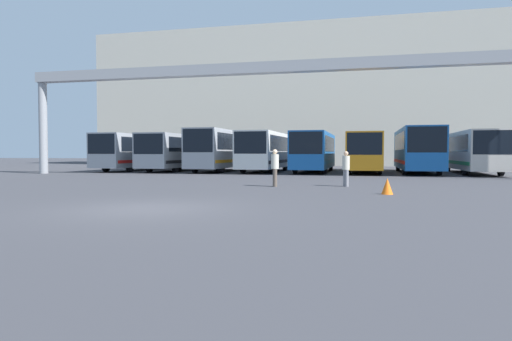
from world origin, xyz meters
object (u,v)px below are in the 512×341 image
pedestrian_near_left (275,167)px  pedestrian_near_right (346,168)px  bus_slot_2 (220,148)px  bus_slot_3 (266,149)px  bus_slot_7 (472,150)px  bus_slot_6 (417,148)px  bus_slot_5 (365,150)px  bus_slot_0 (136,150)px  bus_slot_4 (314,150)px  traffic_cone (387,186)px  bus_slot_1 (178,150)px

pedestrian_near_left → pedestrian_near_right: pedestrian_near_left is taller
pedestrian_near_left → bus_slot_2: bearing=-168.6°
bus_slot_3 → bus_slot_7: 15.43m
bus_slot_6 → bus_slot_5: bearing=175.2°
bus_slot_5 → pedestrian_near_right: bearing=-92.9°
pedestrian_near_left → bus_slot_0: bearing=-150.7°
bus_slot_3 → pedestrian_near_left: 15.88m
bus_slot_2 → bus_slot_4: (7.70, 0.52, -0.16)m
bus_slot_2 → traffic_cone: 22.09m
bus_slot_6 → traffic_cone: (-2.99, -19.07, -1.60)m
bus_slot_6 → pedestrian_near_left: (-7.76, -16.24, -1.00)m
bus_slot_0 → bus_slot_3: size_ratio=1.06×
bus_slot_0 → bus_slot_6: (23.11, 0.53, 0.13)m
bus_slot_0 → bus_slot_1: 3.85m
bus_slot_7 → pedestrian_near_right: bearing=-118.9°
bus_slot_3 → bus_slot_6: size_ratio=0.86×
bus_slot_2 → bus_slot_7: size_ratio=0.86×
bus_slot_0 → bus_slot_6: bus_slot_6 is taller
bus_slot_3 → bus_slot_2: bearing=-179.7°
bus_slot_1 → pedestrian_near_left: bearing=-54.0°
bus_slot_1 → bus_slot_7: (23.11, 0.35, -0.00)m
bus_slot_6 → bus_slot_2: bearing=-176.8°
bus_slot_5 → pedestrian_near_left: size_ratio=7.36×
bus_slot_1 → bus_slot_5: bearing=2.8°
pedestrian_near_right → traffic_cone: pedestrian_near_right is taller
bus_slot_0 → traffic_cone: (20.12, -18.54, -1.46)m
bus_slot_1 → bus_slot_3: bearing=-3.1°
bus_slot_5 → bus_slot_4: bearing=-170.1°
bus_slot_1 → bus_slot_7: size_ratio=0.94×
bus_slot_4 → bus_slot_2: bearing=-176.1°
bus_slot_7 → traffic_cone: (-6.84, -19.00, -1.44)m
pedestrian_near_left → traffic_cone: size_ratio=2.82×
bus_slot_7 → pedestrian_near_left: (-11.61, -16.17, -0.85)m
bus_slot_1 → pedestrian_near_right: (14.62, -15.03, -0.90)m
bus_slot_7 → bus_slot_1: bearing=-179.1°
bus_slot_1 → pedestrian_near_left: bus_slot_1 is taller
bus_slot_3 → pedestrian_near_right: 16.19m
bus_slot_0 → bus_slot_5: (19.26, 0.85, -0.06)m
bus_slot_3 → pedestrian_near_right: (6.92, -14.60, -0.94)m
bus_slot_0 → bus_slot_5: 19.28m
bus_slot_5 → bus_slot_6: (3.85, -0.32, 0.19)m
bus_slot_0 → pedestrian_near_left: bus_slot_0 is taller
bus_slot_0 → bus_slot_4: bus_slot_0 is taller
bus_slot_0 → bus_slot_6: bearing=1.3°
bus_slot_6 → pedestrian_near_right: 16.17m
bus_slot_4 → pedestrian_near_right: bus_slot_4 is taller
bus_slot_3 → traffic_cone: size_ratio=16.85×
bus_slot_7 → pedestrian_near_right: 17.59m
bus_slot_4 → bus_slot_6: bearing=2.6°
traffic_cone → bus_slot_2: bearing=124.3°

